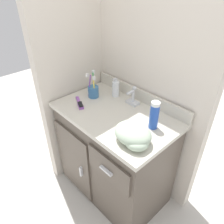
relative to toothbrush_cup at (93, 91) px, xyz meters
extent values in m
plane|color=beige|center=(0.27, -0.04, -0.83)|extent=(6.00, 6.00, 0.00)
cube|color=beige|center=(0.27, 0.28, 0.27)|extent=(1.03, 0.08, 2.20)
cube|color=beige|center=(-0.20, -0.04, 0.27)|extent=(0.08, 0.60, 2.20)
cube|color=brown|center=(0.27, -0.04, -0.45)|extent=(0.82, 0.48, 0.75)
cube|color=brown|center=(0.08, -0.29, -0.49)|extent=(0.40, 0.02, 0.60)
cube|color=brown|center=(0.48, -0.29, -0.24)|extent=(0.36, 0.02, 0.18)
cube|color=silver|center=(0.19, -0.30, -0.49)|extent=(0.02, 0.02, 0.09)
cube|color=silver|center=(0.48, -0.30, -0.24)|extent=(0.10, 0.02, 0.01)
cube|color=beige|center=(0.27, -0.04, -0.06)|extent=(0.85, 0.52, 0.03)
ellipsoid|color=#B6B2A4|center=(0.27, -0.04, -0.13)|extent=(0.36, 0.29, 0.17)
cylinder|color=silver|center=(0.27, -0.04, -0.22)|extent=(0.03, 0.03, 0.01)
cube|color=beige|center=(0.27, 0.22, -0.01)|extent=(0.85, 0.02, 0.09)
cube|color=silver|center=(0.27, 0.14, -0.04)|extent=(0.09, 0.06, 0.02)
cylinder|color=silver|center=(0.27, 0.14, 0.01)|extent=(0.02, 0.02, 0.08)
cylinder|color=silver|center=(0.27, 0.11, 0.06)|extent=(0.02, 0.06, 0.02)
sphere|color=silver|center=(0.27, 0.15, 0.07)|extent=(0.03, 0.03, 0.03)
cylinder|color=teal|center=(0.00, 0.00, -0.01)|extent=(0.08, 0.08, 0.09)
cylinder|color=yellow|center=(0.02, -0.01, 0.04)|extent=(0.03, 0.02, 0.16)
cube|color=white|center=(0.03, -0.01, 0.12)|extent=(0.02, 0.02, 0.03)
cylinder|color=green|center=(-0.01, 0.02, 0.05)|extent=(0.02, 0.02, 0.19)
cube|color=white|center=(-0.02, 0.02, 0.14)|extent=(0.01, 0.02, 0.03)
cylinder|color=purple|center=(-0.02, -0.02, 0.04)|extent=(0.02, 0.03, 0.17)
cube|color=white|center=(-0.02, -0.03, 0.13)|extent=(0.01, 0.02, 0.03)
cylinder|color=white|center=(0.10, 0.13, 0.01)|extent=(0.05, 0.05, 0.12)
cylinder|color=silver|center=(0.10, 0.13, 0.08)|extent=(0.02, 0.02, 0.03)
cylinder|color=silver|center=(0.10, 0.12, 0.10)|extent=(0.01, 0.03, 0.01)
cylinder|color=#234CB2|center=(0.55, 0.03, 0.03)|extent=(0.05, 0.05, 0.16)
cylinder|color=white|center=(0.55, 0.03, 0.12)|extent=(0.05, 0.05, 0.02)
cube|color=purple|center=(-0.03, -0.12, -0.04)|extent=(0.10, 0.06, 0.01)
cube|color=purple|center=(0.05, -0.16, -0.04)|extent=(0.08, 0.06, 0.02)
cube|color=black|center=(0.05, -0.16, -0.03)|extent=(0.07, 0.05, 0.01)
ellipsoid|color=#A8BCA3|center=(0.55, -0.16, 0.00)|extent=(0.22, 0.18, 0.11)
ellipsoid|color=#B0C6AB|center=(0.60, -0.18, -0.01)|extent=(0.13, 0.13, 0.08)
camera|label=1|loc=(1.16, -0.89, 0.78)|focal=35.00mm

